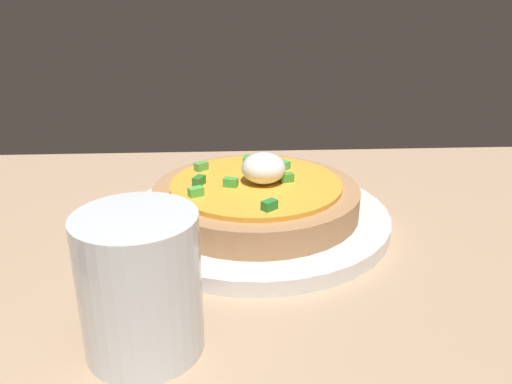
% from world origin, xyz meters
% --- Properties ---
extents(dining_table, '(1.20, 0.69, 0.03)m').
position_xyz_m(dining_table, '(0.00, 0.00, 0.01)').
color(dining_table, tan).
rests_on(dining_table, ground).
extents(plate, '(0.25, 0.25, 0.01)m').
position_xyz_m(plate, '(0.07, -0.11, 0.03)').
color(plate, white).
rests_on(plate, dining_table).
extents(pizza, '(0.19, 0.19, 0.06)m').
position_xyz_m(pizza, '(0.07, -0.11, 0.06)').
color(pizza, '#AF7E52').
rests_on(pizza, plate).
extents(cup_near, '(0.08, 0.08, 0.09)m').
position_xyz_m(cup_near, '(0.15, 0.07, 0.07)').
color(cup_near, silver).
rests_on(cup_near, dining_table).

